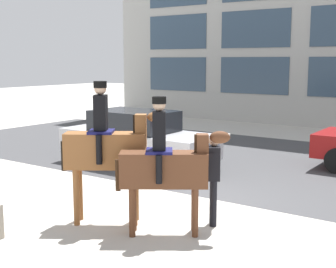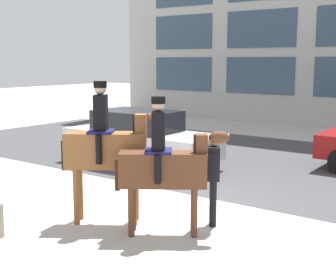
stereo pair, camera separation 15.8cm
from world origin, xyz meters
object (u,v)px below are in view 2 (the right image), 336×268
object	(u,v)px
pedestrian_bystander	(213,173)
street_car_near_lane	(140,138)
mounted_horse_lead	(107,147)
mounted_horse_companion	(165,165)

from	to	relation	value
pedestrian_bystander	street_car_near_lane	distance (m)	5.29
pedestrian_bystander	mounted_horse_lead	bearing A→B (deg)	-0.31
mounted_horse_lead	mounted_horse_companion	world-z (taller)	mounted_horse_lead
mounted_horse_lead	street_car_near_lane	size ratio (longest dim) A/B	0.57
pedestrian_bystander	street_car_near_lane	bearing A→B (deg)	-67.35
pedestrian_bystander	street_car_near_lane	size ratio (longest dim) A/B	0.36
mounted_horse_lead	street_car_near_lane	world-z (taller)	mounted_horse_lead
mounted_horse_lead	pedestrian_bystander	xyz separation A→B (m)	(1.66, 0.99, -0.44)
mounted_horse_lead	mounted_horse_companion	xyz separation A→B (m)	(1.21, 0.15, -0.20)
mounted_horse_lead	mounted_horse_companion	size ratio (longest dim) A/B	1.10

